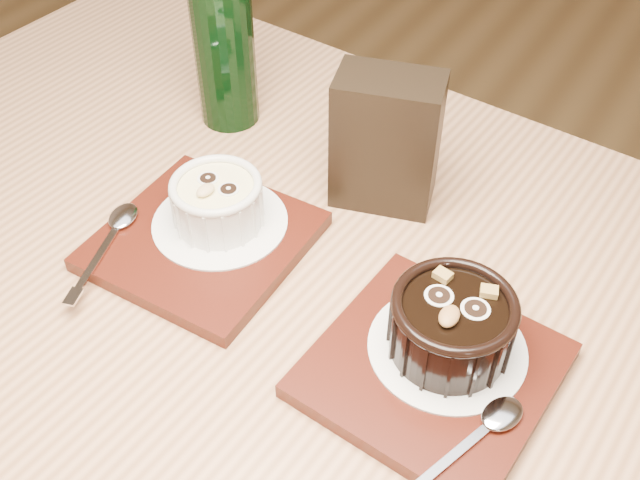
% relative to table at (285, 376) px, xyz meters
% --- Properties ---
extents(table, '(1.26, 0.89, 0.75)m').
position_rel_table_xyz_m(table, '(0.00, 0.00, 0.00)').
color(table, '#9C6944').
rests_on(table, ground).
extents(tray_left, '(0.18, 0.18, 0.01)m').
position_rel_table_xyz_m(tray_left, '(-0.11, 0.03, 0.10)').
color(tray_left, '#49160C').
rests_on(tray_left, table).
extents(doily_left, '(0.13, 0.13, 0.00)m').
position_rel_table_xyz_m(doily_left, '(-0.11, 0.06, 0.11)').
color(doily_left, white).
rests_on(doily_left, tray_left).
extents(ramekin_white, '(0.09, 0.09, 0.05)m').
position_rel_table_xyz_m(ramekin_white, '(-0.11, 0.06, 0.13)').
color(ramekin_white, white).
rests_on(ramekin_white, doily_left).
extents(spoon_left, '(0.07, 0.14, 0.01)m').
position_rel_table_xyz_m(spoon_left, '(-0.18, -0.02, 0.11)').
color(spoon_left, silver).
rests_on(spoon_left, tray_left).
extents(tray_right, '(0.19, 0.19, 0.01)m').
position_rel_table_xyz_m(tray_right, '(0.14, 0.01, 0.10)').
color(tray_right, '#49160C').
rests_on(tray_right, table).
extents(doily_right, '(0.13, 0.13, 0.00)m').
position_rel_table_xyz_m(doily_right, '(0.14, 0.03, 0.11)').
color(doily_right, white).
rests_on(doily_right, tray_right).
extents(ramekin_dark, '(0.10, 0.10, 0.06)m').
position_rel_table_xyz_m(ramekin_dark, '(0.14, 0.03, 0.14)').
color(ramekin_dark, black).
rests_on(ramekin_dark, doily_right).
extents(spoon_right, '(0.07, 0.14, 0.01)m').
position_rel_table_xyz_m(spoon_right, '(0.19, -0.04, 0.11)').
color(spoon_right, silver).
rests_on(spoon_right, tray_right).
extents(condiment_stand, '(0.11, 0.09, 0.14)m').
position_rel_table_xyz_m(condiment_stand, '(0.00, 0.19, 0.16)').
color(condiment_stand, black).
rests_on(condiment_stand, table).
extents(green_bottle, '(0.07, 0.07, 0.25)m').
position_rel_table_xyz_m(green_bottle, '(-0.22, 0.22, 0.19)').
color(green_bottle, black).
rests_on(green_bottle, table).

